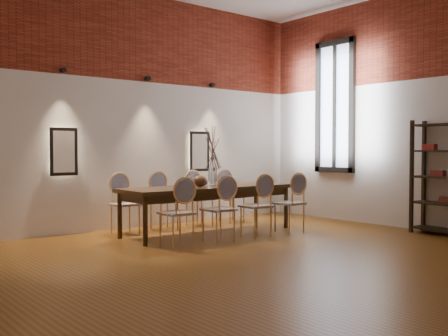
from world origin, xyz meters
TOP-DOWN VIEW (x-y plane):
  - floor at (0.00, 0.00)m, footprint 7.00×7.00m
  - wall_back at (0.00, 3.55)m, footprint 7.00×0.10m
  - wall_right at (3.55, 0.00)m, footprint 0.10×7.00m
  - brick_band_back at (0.00, 3.48)m, footprint 7.00×0.02m
  - brick_band_right at (3.48, 0.00)m, footprint 0.02×7.00m
  - niche_left at (-1.30, 3.45)m, footprint 0.36×0.06m
  - niche_right at (1.30, 3.45)m, footprint 0.36×0.06m
  - spot_fixture_left at (-1.30, 3.42)m, footprint 0.08×0.10m
  - spot_fixture_mid at (0.20, 3.42)m, footprint 0.08×0.10m
  - spot_fixture_right at (1.60, 3.42)m, footprint 0.08×0.10m
  - window_glass at (3.46, 2.00)m, footprint 0.02×0.78m
  - window_frame at (3.44, 2.00)m, footprint 0.08×0.90m
  - window_mullion at (3.44, 2.00)m, footprint 0.06×0.06m
  - dining_table at (0.59, 2.23)m, footprint 2.90×0.98m
  - chair_near_a at (-0.51, 1.51)m, footprint 0.45×0.45m
  - chair_near_b at (0.21, 1.49)m, footprint 0.45×0.45m
  - chair_near_c at (0.94, 1.48)m, footprint 0.45×0.45m
  - chair_near_d at (1.66, 1.47)m, footprint 0.45×0.45m
  - chair_far_a at (-0.48, 2.99)m, footprint 0.45×0.45m
  - chair_far_b at (0.24, 2.98)m, footprint 0.45×0.45m
  - chair_far_c at (0.96, 2.97)m, footprint 0.45×0.45m
  - chair_far_d at (1.68, 2.95)m, footprint 0.45×0.45m
  - vase at (0.68, 2.23)m, footprint 0.14×0.14m
  - dried_branches at (0.68, 2.23)m, footprint 0.50×0.50m
  - bowl at (0.40, 2.18)m, footprint 0.24×0.24m
  - book at (0.28, 2.42)m, footprint 0.26×0.18m
  - shelving_rack at (3.28, -0.27)m, footprint 0.46×1.03m

SIDE VIEW (x-z plane):
  - floor at x=0.00m, z-range -0.02..0.00m
  - dining_table at x=0.59m, z-range 0.00..0.75m
  - chair_near_a at x=-0.51m, z-range 0.00..0.94m
  - chair_near_b at x=0.21m, z-range 0.00..0.94m
  - chair_near_c at x=0.94m, z-range 0.00..0.94m
  - chair_near_d at x=1.66m, z-range 0.00..0.94m
  - chair_far_a at x=-0.48m, z-range 0.00..0.94m
  - chair_far_b at x=0.24m, z-range 0.00..0.94m
  - chair_far_c at x=0.96m, z-range 0.00..0.94m
  - chair_far_d at x=1.68m, z-range 0.00..0.94m
  - book at x=0.28m, z-range 0.75..0.78m
  - bowl at x=0.40m, z-range 0.75..0.93m
  - vase at x=0.68m, z-range 0.75..1.05m
  - shelving_rack at x=3.28m, z-range 0.00..1.80m
  - niche_left at x=-1.30m, z-range 0.97..1.63m
  - niche_right at x=1.30m, z-range 0.97..1.63m
  - dried_branches at x=0.68m, z-range 1.00..1.70m
  - wall_back at x=0.00m, z-range 0.00..4.00m
  - wall_right at x=3.55m, z-range 0.00..4.00m
  - window_glass at x=3.46m, z-range 0.96..3.34m
  - window_frame at x=3.44m, z-range 0.90..3.40m
  - window_mullion at x=3.44m, z-range 0.95..3.35m
  - spot_fixture_left at x=-1.30m, z-range 2.51..2.59m
  - spot_fixture_mid at x=0.20m, z-range 2.51..2.59m
  - spot_fixture_right at x=1.60m, z-range 2.51..2.59m
  - brick_band_back at x=0.00m, z-range 2.50..4.00m
  - brick_band_right at x=3.48m, z-range 2.50..4.00m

